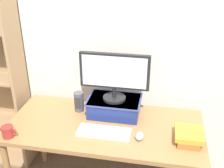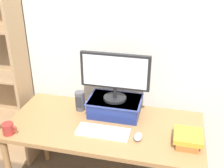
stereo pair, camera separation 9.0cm
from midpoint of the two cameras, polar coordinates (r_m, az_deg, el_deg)
back_wall at (r=2.46m, az=2.33°, el=8.67°), size 7.00×0.08×2.60m
desk at (r=2.30m, az=-0.38°, el=-9.75°), size 1.55×0.73×0.76m
riser_box at (r=2.35m, az=1.69°, el=-4.47°), size 0.44×0.30×0.14m
computer_monitor at (r=2.22m, az=1.78°, el=2.00°), size 0.56×0.19×0.40m
keyboard at (r=2.16m, az=-0.63°, el=-9.71°), size 0.40×0.15×0.02m
computer_mouse at (r=2.11m, az=6.55°, el=-10.61°), size 0.06×0.10×0.04m
book_stack at (r=2.12m, az=16.29°, el=-10.60°), size 0.20×0.21×0.08m
coffee_mug at (r=2.25m, az=-19.23°, el=-8.60°), size 0.12×0.09×0.09m
desk_speaker at (r=2.42m, az=-5.47°, el=-3.45°), size 0.08×0.09×0.17m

